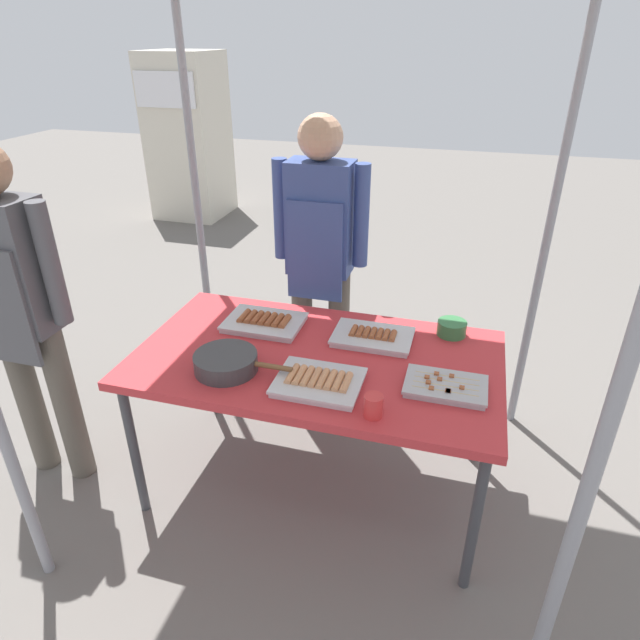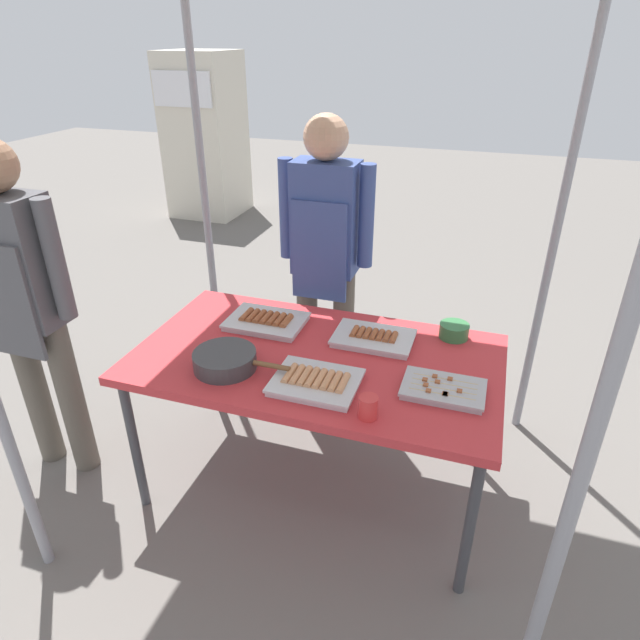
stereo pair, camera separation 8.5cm
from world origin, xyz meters
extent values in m
plane|color=#66605B|center=(0.00, 0.00, 0.00)|extent=(18.00, 18.00, 0.00)
cube|color=#C63338|center=(0.00, 0.00, 0.73)|extent=(1.60, 0.90, 0.04)
cylinder|color=#3F3F44|center=(-0.74, -0.39, 0.35)|extent=(0.04, 0.04, 0.71)
cylinder|color=#3F3F44|center=(0.74, -0.39, 0.35)|extent=(0.04, 0.04, 0.71)
cylinder|color=#3F3F44|center=(-0.74, 0.39, 0.35)|extent=(0.04, 0.04, 0.71)
cylinder|color=#3F3F44|center=(0.74, 0.39, 0.35)|extent=(0.04, 0.04, 0.71)
cylinder|color=gray|center=(0.95, -0.80, 1.17)|extent=(0.04, 0.04, 2.34)
cylinder|color=gray|center=(-0.95, 0.80, 1.17)|extent=(0.04, 0.04, 2.34)
cylinder|color=gray|center=(0.95, 0.80, 1.17)|extent=(0.04, 0.04, 2.34)
cube|color=silver|center=(-0.32, 0.19, 0.76)|extent=(0.36, 0.26, 0.02)
cube|color=silver|center=(-0.32, 0.19, 0.78)|extent=(0.37, 0.27, 0.01)
cylinder|color=#9E512D|center=(-0.43, 0.19, 0.79)|extent=(0.03, 0.12, 0.03)
cylinder|color=#9E512D|center=(-0.39, 0.19, 0.79)|extent=(0.03, 0.12, 0.03)
cylinder|color=#9E512D|center=(-0.36, 0.19, 0.79)|extent=(0.03, 0.12, 0.03)
cylinder|color=#9E512D|center=(-0.32, 0.19, 0.79)|extent=(0.03, 0.12, 0.03)
cylinder|color=#9E512D|center=(-0.29, 0.19, 0.79)|extent=(0.03, 0.12, 0.03)
cylinder|color=#9E512D|center=(-0.25, 0.19, 0.79)|extent=(0.03, 0.12, 0.03)
cylinder|color=#9E512D|center=(-0.22, 0.19, 0.79)|extent=(0.03, 0.12, 0.03)
cube|color=#ADADB2|center=(0.57, -0.11, 0.76)|extent=(0.31, 0.20, 0.02)
cube|color=#ADADB2|center=(0.57, -0.11, 0.78)|extent=(0.32, 0.21, 0.01)
cylinder|color=tan|center=(0.57, -0.17, 0.78)|extent=(0.26, 0.01, 0.01)
cube|color=#9E512D|center=(0.58, -0.17, 0.78)|extent=(0.02, 0.02, 0.02)
cube|color=#9E512D|center=(0.51, -0.17, 0.78)|extent=(0.02, 0.02, 0.02)
cube|color=#9E512D|center=(0.58, -0.17, 0.78)|extent=(0.02, 0.02, 0.02)
cylinder|color=tan|center=(0.57, -0.13, 0.78)|extent=(0.26, 0.01, 0.01)
cube|color=#9E512D|center=(0.50, -0.13, 0.78)|extent=(0.02, 0.02, 0.02)
cube|color=#9E512D|center=(0.63, -0.13, 0.78)|extent=(0.02, 0.02, 0.02)
cylinder|color=tan|center=(0.57, -0.09, 0.78)|extent=(0.26, 0.01, 0.01)
cube|color=#9E512D|center=(0.49, -0.09, 0.78)|extent=(0.02, 0.02, 0.02)
cube|color=#9E512D|center=(0.54, -0.09, 0.78)|extent=(0.02, 0.02, 0.02)
cylinder|color=tan|center=(0.57, -0.06, 0.78)|extent=(0.26, 0.01, 0.01)
cube|color=#9E512D|center=(0.58, -0.06, 0.78)|extent=(0.02, 0.02, 0.02)
cube|color=#9E512D|center=(0.52, -0.06, 0.78)|extent=(0.02, 0.02, 0.02)
cube|color=silver|center=(0.21, 0.19, 0.76)|extent=(0.35, 0.23, 0.02)
cube|color=silver|center=(0.21, 0.19, 0.78)|extent=(0.36, 0.25, 0.01)
cylinder|color=#9E512D|center=(0.12, 0.19, 0.78)|extent=(0.03, 0.09, 0.03)
cylinder|color=#9E512D|center=(0.15, 0.19, 0.78)|extent=(0.03, 0.09, 0.03)
cylinder|color=#9E512D|center=(0.18, 0.19, 0.78)|extent=(0.03, 0.09, 0.03)
cylinder|color=#9E512D|center=(0.21, 0.19, 0.78)|extent=(0.03, 0.09, 0.03)
cylinder|color=#9E512D|center=(0.24, 0.19, 0.78)|extent=(0.03, 0.09, 0.03)
cylinder|color=#9E512D|center=(0.27, 0.19, 0.78)|extent=(0.03, 0.09, 0.03)
cylinder|color=#9E512D|center=(0.30, 0.19, 0.78)|extent=(0.03, 0.09, 0.03)
cube|color=silver|center=(0.07, -0.22, 0.76)|extent=(0.33, 0.26, 0.02)
cube|color=silver|center=(0.07, -0.22, 0.78)|extent=(0.35, 0.28, 0.01)
cylinder|color=tan|center=(-0.04, -0.22, 0.78)|extent=(0.03, 0.13, 0.03)
cylinder|color=tan|center=(-0.01, -0.22, 0.78)|extent=(0.03, 0.13, 0.03)
cylinder|color=tan|center=(0.03, -0.22, 0.78)|extent=(0.03, 0.13, 0.03)
cylinder|color=tan|center=(0.06, -0.22, 0.78)|extent=(0.03, 0.13, 0.03)
cylinder|color=tan|center=(0.09, -0.22, 0.78)|extent=(0.03, 0.13, 0.03)
cylinder|color=tan|center=(0.12, -0.22, 0.78)|extent=(0.03, 0.13, 0.03)
cylinder|color=tan|center=(0.15, -0.22, 0.78)|extent=(0.03, 0.13, 0.03)
cylinder|color=tan|center=(0.19, -0.22, 0.78)|extent=(0.03, 0.13, 0.03)
cylinder|color=#38383A|center=(-0.33, -0.22, 0.79)|extent=(0.27, 0.27, 0.08)
cylinder|color=brown|center=(-0.12, -0.22, 0.80)|extent=(0.16, 0.02, 0.02)
cylinder|color=#386B33|center=(-0.33, -0.22, 0.82)|extent=(0.25, 0.25, 0.01)
cylinder|color=#33723F|center=(0.56, 0.35, 0.78)|extent=(0.14, 0.14, 0.07)
cylinder|color=red|center=(0.32, -0.35, 0.79)|extent=(0.07, 0.07, 0.09)
cylinder|color=#595147|center=(-0.30, 0.71, 0.42)|extent=(0.12, 0.12, 0.84)
cylinder|color=#595147|center=(-0.08, 0.71, 0.42)|extent=(0.12, 0.12, 0.84)
cube|color=#384C8C|center=(-0.19, 0.71, 1.14)|extent=(0.34, 0.20, 0.60)
cube|color=#384C8C|center=(-0.19, 0.60, 0.99)|extent=(0.30, 0.02, 0.54)
cylinder|color=#384C8C|center=(-0.41, 0.71, 1.17)|extent=(0.08, 0.08, 0.54)
cylinder|color=#384C8C|center=(0.03, 0.71, 1.17)|extent=(0.08, 0.08, 0.54)
sphere|color=tan|center=(-0.19, 0.71, 1.55)|extent=(0.23, 0.23, 0.23)
cylinder|color=#595147|center=(-1.40, -0.26, 0.42)|extent=(0.12, 0.12, 0.84)
cylinder|color=#595147|center=(-1.18, -0.26, 0.42)|extent=(0.12, 0.12, 0.84)
cube|color=#4C4C51|center=(-1.29, -0.26, 1.13)|extent=(0.34, 0.20, 0.59)
cube|color=#4C4C51|center=(-1.29, -0.37, 0.98)|extent=(0.30, 0.02, 0.53)
cylinder|color=#4C4C51|center=(-1.07, -0.26, 1.16)|extent=(0.08, 0.08, 0.53)
cube|color=beige|center=(-2.72, 3.98, 0.91)|extent=(0.77, 0.78, 1.83)
cube|color=white|center=(-2.72, 3.57, 1.46)|extent=(0.69, 0.03, 0.36)
camera|label=1|loc=(0.58, -1.96, 2.02)|focal=30.56mm
camera|label=2|loc=(0.66, -1.94, 2.02)|focal=30.56mm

